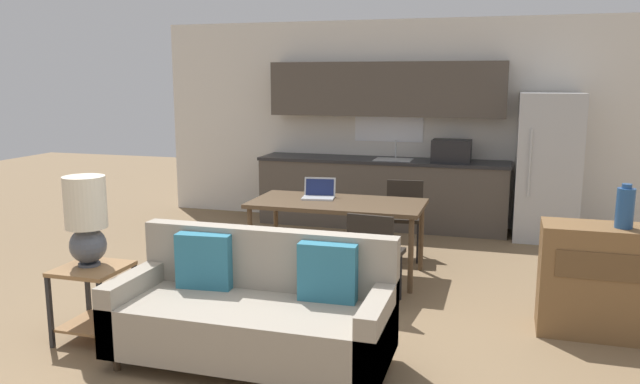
# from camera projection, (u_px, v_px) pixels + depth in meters

# --- Properties ---
(ground_plane) EXTENTS (20.00, 20.00, 0.00)m
(ground_plane) POSITION_uv_depth(u_px,v_px,m) (260.00, 366.00, 4.27)
(ground_plane) COLOR #7F6647
(wall_back) EXTENTS (6.40, 0.07, 2.70)m
(wall_back) POSITION_uv_depth(u_px,v_px,m) (388.00, 123.00, 8.39)
(wall_back) COLOR silver
(wall_back) RESTS_ON ground_plane
(kitchen_counter) EXTENTS (3.26, 0.65, 2.15)m
(kitchen_counter) POSITION_uv_depth(u_px,v_px,m) (384.00, 163.00, 8.19)
(kitchen_counter) COLOR #4C443D
(kitchen_counter) RESTS_ON ground_plane
(refrigerator) EXTENTS (0.73, 0.75, 1.77)m
(refrigerator) POSITION_uv_depth(u_px,v_px,m) (548.00, 167.00, 7.52)
(refrigerator) COLOR #B7BABC
(refrigerator) RESTS_ON ground_plane
(dining_table) EXTENTS (1.70, 0.84, 0.74)m
(dining_table) POSITION_uv_depth(u_px,v_px,m) (337.00, 208.00, 6.16)
(dining_table) COLOR brown
(dining_table) RESTS_ON ground_plane
(couch) EXTENTS (1.89, 0.80, 0.89)m
(couch) POSITION_uv_depth(u_px,v_px,m) (255.00, 313.00, 4.30)
(couch) COLOR #3D2D1E
(couch) RESTS_ON ground_plane
(side_table) EXTENTS (0.47, 0.47, 0.57)m
(side_table) POSITION_uv_depth(u_px,v_px,m) (93.00, 291.00, 4.64)
(side_table) COLOR olive
(side_table) RESTS_ON ground_plane
(table_lamp) EXTENTS (0.30, 0.30, 0.67)m
(table_lamp) POSITION_uv_depth(u_px,v_px,m) (86.00, 218.00, 4.58)
(table_lamp) COLOR #4C515B
(table_lamp) RESTS_ON side_table
(credenza) EXTENTS (0.97, 0.43, 0.86)m
(credenza) POSITION_uv_depth(u_px,v_px,m) (606.00, 281.00, 4.72)
(credenza) COLOR brown
(credenza) RESTS_ON ground_plane
(vase) EXTENTS (0.13, 0.13, 0.33)m
(vase) POSITION_uv_depth(u_px,v_px,m) (625.00, 208.00, 4.57)
(vase) COLOR #234C84
(vase) RESTS_ON credenza
(dining_chair_near_right) EXTENTS (0.46, 0.46, 0.83)m
(dining_chair_near_right) POSITION_uv_depth(u_px,v_px,m) (374.00, 251.00, 5.31)
(dining_chair_near_right) COLOR black
(dining_chair_near_right) RESTS_ON ground_plane
(dining_chair_far_right) EXTENTS (0.46, 0.46, 0.83)m
(dining_chair_far_right) POSITION_uv_depth(u_px,v_px,m) (404.00, 213.00, 6.80)
(dining_chair_far_right) COLOR black
(dining_chair_far_right) RESTS_ON ground_plane
(laptop) EXTENTS (0.35, 0.30, 0.20)m
(laptop) POSITION_uv_depth(u_px,v_px,m) (319.00, 193.00, 6.33)
(laptop) COLOR #B7BABC
(laptop) RESTS_ON dining_table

